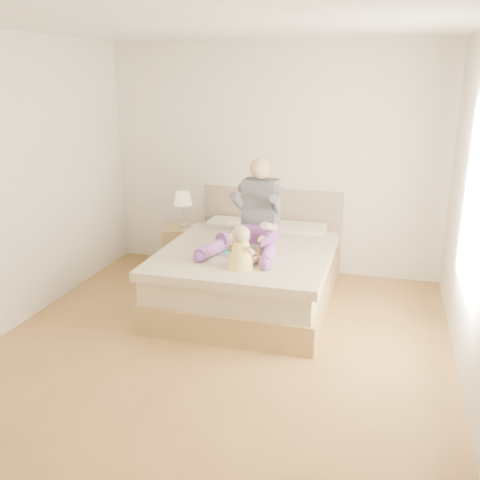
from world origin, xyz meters
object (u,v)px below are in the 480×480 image
(bed, at_px, (251,270))
(baby, at_px, (242,251))
(adult, at_px, (255,219))
(tray, at_px, (245,251))
(nightstand, at_px, (184,249))

(bed, relative_size, baby, 5.36)
(adult, bearing_deg, bed, -147.79)
(baby, bearing_deg, bed, 118.14)
(bed, distance_m, adult, 0.56)
(adult, xyz_separation_m, baby, (0.06, -0.74, -0.10))
(bed, bearing_deg, adult, 28.89)
(tray, bearing_deg, baby, -65.92)
(bed, bearing_deg, baby, -82.71)
(nightstand, xyz_separation_m, tray, (1.02, -0.92, 0.36))
(adult, bearing_deg, baby, -82.12)
(adult, bearing_deg, tray, -89.64)
(adult, distance_m, tray, 0.42)
(bed, relative_size, nightstand, 3.90)
(tray, bearing_deg, bed, 105.71)
(nightstand, bearing_deg, bed, -42.77)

